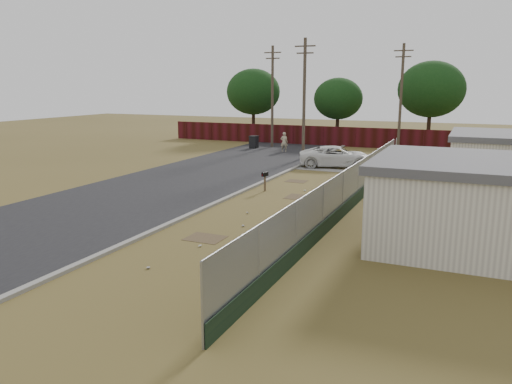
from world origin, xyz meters
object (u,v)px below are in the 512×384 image
at_px(pedestrian, 284,142).
at_px(pickup_truck, 337,156).
at_px(fire_hydrant, 244,274).
at_px(mailbox, 265,176).
at_px(trash_bin, 254,142).

bearing_deg(pedestrian, pickup_truck, 122.32).
distance_m(fire_hydrant, mailbox, 13.17).
distance_m(pickup_truck, pedestrian, 8.58).
xyz_separation_m(pickup_truck, pedestrian, (-6.17, 5.96, 0.12)).
bearing_deg(mailbox, trash_bin, 115.82).
bearing_deg(fire_hydrant, pedestrian, 108.41).
height_order(mailbox, trash_bin, trash_bin).
distance_m(fire_hydrant, pickup_truck, 22.12).
bearing_deg(pickup_truck, pedestrian, 27.73).
height_order(fire_hydrant, pedestrian, pedestrian).
relative_size(pickup_truck, trash_bin, 4.69).
bearing_deg(pedestrian, mailbox, 93.29).
height_order(fire_hydrant, trash_bin, trash_bin).
height_order(fire_hydrant, mailbox, mailbox).
distance_m(fire_hydrant, pedestrian, 29.36).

